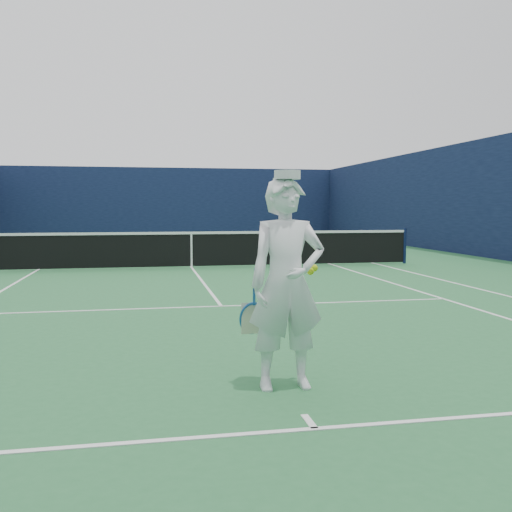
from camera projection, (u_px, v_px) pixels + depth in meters
The scene contains 5 objects.
ground at pixel (192, 268), 15.95m from camera, with size 80.00×80.00×0.00m, color #286A39.
court_markings at pixel (192, 267), 15.95m from camera, with size 11.03×23.83×0.01m.
windscreen_fence at pixel (191, 196), 15.78m from camera, with size 20.12×36.12×4.00m.
tennis_net at pixel (191, 248), 15.91m from camera, with size 12.88×0.09×1.07m.
tennis_player at pixel (287, 283), 5.25m from camera, with size 0.80×0.49×2.02m.
Camera 1 is at (-1.24, -15.92, 1.68)m, focal length 40.00 mm.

